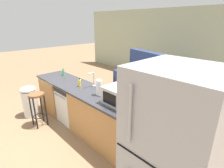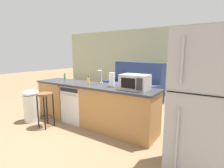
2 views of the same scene
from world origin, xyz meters
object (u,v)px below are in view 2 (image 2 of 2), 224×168
Objects in this scene: soap_bottle at (88,81)px; trash_bin at (31,105)px; kettle at (199,87)px; bar_stool at (45,103)px; refrigerator at (203,107)px; microwave at (135,82)px; paper_towel_roll at (112,80)px; couch at (133,88)px; stove_range at (208,116)px; dishwasher at (79,103)px; dish_soap_bottle at (65,77)px.

soap_bottle is 1.47m from trash_bin.
bar_stool is at bearing -158.72° from kettle.
refrigerator reaches higher than trash_bin.
paper_towel_roll is (-0.51, 0.01, -0.00)m from microwave.
bar_stool is 0.34× the size of couch.
kettle reaches higher than soap_bottle.
microwave reaches higher than stove_range.
couch is at bearing 138.07° from kettle.
stove_range reaches higher than dishwasher.
kettle is (1.52, 0.41, -0.05)m from paper_towel_roll.
microwave reaches higher than kettle.
bar_stool is (-0.33, -0.65, 0.11)m from dishwasher.
soap_bottle is 2.49m from couch.
kettle reaches higher than trash_bin.
paper_towel_roll is 2.60m from couch.
microwave is 2.79m from couch.
soap_bottle is (-2.30, -0.54, 0.52)m from stove_range.
paper_towel_roll reaches higher than microwave.
paper_towel_roll reaches higher than dishwasher.
dish_soap_bottle is at bearing -174.84° from kettle.
microwave is at bearing 20.41° from bar_stool.
trash_bin is at bearing -164.81° from microwave.
dishwasher is 1.68× the size of microwave.
dishwasher is 0.74m from bar_stool.
dish_soap_bottle is at bearing -172.88° from stove_range.
refrigerator is at bearing -13.64° from soap_bottle.
soap_bottle is (0.30, 0.01, 0.55)m from dishwasher.
dishwasher is at bearing -13.91° from dish_soap_bottle.
couch is at bearing 92.22° from soap_bottle.
dish_soap_bottle is (-1.52, 0.14, -0.07)m from paper_towel_roll.
kettle is 0.28× the size of bar_stool.
couch is at bearing 116.65° from microwave.
dishwasher is 1.14× the size of bar_stool.
bar_stool is 0.58m from trash_bin.
stove_range is at bearing 89.99° from refrigerator.
refrigerator is 3.53m from trash_bin.
stove_range is 3.17m from bar_stool.
dish_soap_bottle is 0.24× the size of trash_bin.
paper_towel_roll is at bearing -162.26° from stove_range.
refrigerator reaches higher than dish_soap_bottle.
soap_bottle is 0.86× the size of kettle.
soap_bottle is 0.91m from dish_soap_bottle.
microwave is (1.42, -0.00, 0.62)m from dishwasher.
kettle reaches higher than dishwasher.
dishwasher is 1.14× the size of trash_bin.
microwave is 2.84× the size of soap_bottle.
trash_bin is (-1.80, -0.64, -0.66)m from paper_towel_roll.
kettle is (-0.17, -0.13, 0.53)m from stove_range.
dishwasher is at bearing -94.85° from couch.
trash_bin is at bearing -160.52° from paper_towel_roll.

